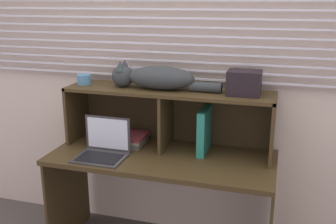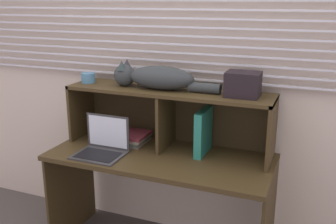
# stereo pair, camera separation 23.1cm
# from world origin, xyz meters

# --- Properties ---
(back_panel_with_blinds) EXTENTS (4.40, 0.08, 2.50)m
(back_panel_with_blinds) POSITION_xyz_m (0.00, 0.55, 1.26)
(back_panel_with_blinds) COLOR beige
(back_panel_with_blinds) RESTS_ON ground
(desk) EXTENTS (1.43, 0.62, 0.72)m
(desk) POSITION_xyz_m (0.00, 0.20, 0.58)
(desk) COLOR #3D2F18
(desk) RESTS_ON ground
(hutch_shelf_unit) EXTENTS (1.36, 0.32, 0.40)m
(hutch_shelf_unit) POSITION_xyz_m (-0.00, 0.37, 1.01)
(hutch_shelf_unit) COLOR #3D2F18
(hutch_shelf_unit) RESTS_ON desk
(cat) EXTENTS (0.73, 0.19, 0.18)m
(cat) POSITION_xyz_m (-0.09, 0.34, 1.20)
(cat) COLOR #303535
(cat) RESTS_ON hutch_shelf_unit
(laptop) EXTENTS (0.31, 0.25, 0.24)m
(laptop) POSITION_xyz_m (-0.35, 0.09, 0.77)
(laptop) COLOR #353535
(laptop) RESTS_ON desk
(binder_upright) EXTENTS (0.05, 0.25, 0.29)m
(binder_upright) POSITION_xyz_m (0.24, 0.34, 0.87)
(binder_upright) COLOR #25816A
(binder_upright) RESTS_ON desk
(book_stack) EXTENTS (0.19, 0.23, 0.07)m
(book_stack) POSITION_xyz_m (-0.26, 0.34, 0.76)
(book_stack) COLOR gray
(book_stack) RESTS_ON desk
(small_basket) EXTENTS (0.10, 0.10, 0.07)m
(small_basket) POSITION_xyz_m (-0.60, 0.34, 1.16)
(small_basket) COLOR teal
(small_basket) RESTS_ON hutch_shelf_unit
(storage_box) EXTENTS (0.20, 0.16, 0.15)m
(storage_box) POSITION_xyz_m (0.48, 0.34, 1.20)
(storage_box) COLOR black
(storage_box) RESTS_ON hutch_shelf_unit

